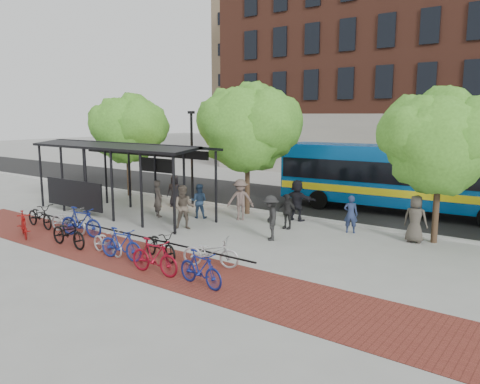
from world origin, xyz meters
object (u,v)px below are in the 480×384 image
Objects in this scene: tree_c at (444,138)px; bike_11 at (200,269)px; bike_2 at (68,220)px; pedestrian_7 at (351,214)px; pedestrian_6 at (415,219)px; pedestrian_1 at (158,199)px; pedestrian_0 at (175,191)px; bike_6 at (108,242)px; pedestrian_8 at (184,207)px; bus_shelter at (119,154)px; lamp_post_left at (192,155)px; pedestrian_3 at (241,200)px; tree_a at (129,126)px; bike_4 at (69,233)px; pedestrian_2 at (199,201)px; pedestrian_9 at (271,218)px; tree_b at (250,124)px; bike_8 at (160,245)px; bike_1 at (24,224)px; bike_7 at (121,244)px; bike_9 at (154,257)px; pedestrian_5 at (297,200)px; bike_3 at (81,222)px; bike_0 at (40,216)px; bike_10 at (211,252)px; pedestrian_4 at (287,211)px.

tree_c is 10.60m from bike_11.
bike_2 is 11.87m from pedestrian_7.
bike_2 is 1.13× the size of pedestrian_6.
pedestrian_0 is at bearing -38.48° from pedestrian_1.
bike_2 reaches higher than bike_6.
bike_2 is 1.09× the size of pedestrian_8.
bus_shelter is 6.62× the size of pedestrian_7.
pedestrian_0 is (-0.28, -1.11, -1.90)m from lamp_post_left.
tree_a is at bearing 141.79° from pedestrian_3.
pedestrian_8 is (1.57, 4.62, 0.42)m from bike_4.
pedestrian_2 is 0.92× the size of pedestrian_9.
tree_b reaches higher than bike_8.
bike_6 is at bearing -123.41° from pedestrian_3.
bike_4 is at bearing -60.86° from bike_1.
pedestrian_7 is at bearing 0.22° from bike_11.
bike_9 is at bearing -106.12° from bike_7.
bus_shelter is 9.06m from pedestrian_5.
pedestrian_6 is at bearing -3.37° from tree_b.
tree_c is at bearing -70.98° from bike_3.
bike_0 reaches higher than bike_8.
pedestrian_9 is (8.81, 0.27, -2.10)m from bus_shelter.
pedestrian_1 reaches higher than bike_9.
tree_b reaches higher than bus_shelter.
bus_shelter is 10.02m from bike_9.
bike_2 is at bearing 18.63° from pedestrian_7.
pedestrian_7 is at bearing -26.64° from bike_1.
bike_2 is at bearing -69.95° from bus_shelter.
pedestrian_1 is 1.09× the size of pedestrian_2.
bike_1 is 0.90× the size of bike_8.
bike_4 is at bearing 125.89° from pedestrian_1.
bus_shelter is 10.12m from bike_10.
pedestrian_2 is 2.31m from pedestrian_8.
lamp_post_left is 9.70m from bike_4.
bike_1 is at bearing -116.85° from tree_b.
bike_1 is 7.71m from pedestrian_2.
bus_shelter is 5.88× the size of pedestrian_1.
pedestrian_4 reaches higher than bike_7.
tree_a is 13.50m from pedestrian_9.
bike_3 is at bearing -51.76° from tree_a.
bike_11 is at bearing -27.63° from bus_shelter.
tree_a is 10.53m from bike_3.
pedestrian_9 is (9.25, 4.37, 0.36)m from bike_0.
pedestrian_8 is at bearing -5.91° from bus_shelter.
bike_2 is at bearing -171.77° from pedestrian_8.
pedestrian_7 is (0.90, 8.48, 0.27)m from bike_11.
bike_1 is at bearing 87.31° from bike_9.
bike_4 is at bearing -145.53° from pedestrian_8.
pedestrian_1 is (5.86, -3.24, -3.34)m from tree_a.
bike_7 is 6.87m from pedestrian_1.
bike_7 is 1.16× the size of pedestrian_7.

